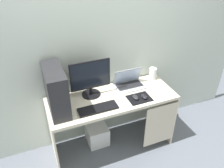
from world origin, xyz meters
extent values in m
plane|color=slate|center=(0.00, 0.00, 0.00)|extent=(8.00, 8.00, 0.00)
cube|color=beige|center=(0.00, 0.32, 1.30)|extent=(4.00, 0.04, 2.60)
cube|color=beige|center=(0.00, 0.00, 0.75)|extent=(1.45, 0.56, 0.03)
cube|color=beige|center=(-0.72, 0.00, 0.36)|extent=(0.02, 0.56, 0.73)
cube|color=beige|center=(0.72, 0.00, 0.36)|extent=(0.02, 0.56, 0.73)
cube|color=beige|center=(0.51, -0.28, 0.40)|extent=(0.40, 0.01, 0.58)
cube|color=#232326|center=(-0.60, 0.02, 1.00)|extent=(0.19, 0.47, 0.48)
cylinder|color=black|center=(-0.20, 0.14, 0.77)|extent=(0.21, 0.21, 0.01)
cylinder|color=black|center=(-0.20, 0.14, 0.82)|extent=(0.04, 0.04, 0.09)
cube|color=black|center=(-0.20, 0.13, 1.03)|extent=(0.45, 0.02, 0.33)
cube|color=black|center=(-0.20, 0.12, 1.03)|extent=(0.42, 0.00, 0.30)
cube|color=#9EA3A8|center=(0.28, 0.12, 0.77)|extent=(0.35, 0.23, 0.01)
cube|color=black|center=(0.28, 0.14, 0.78)|extent=(0.31, 0.15, 0.00)
cube|color=#9EA3A8|center=(0.28, 0.20, 0.88)|extent=(0.35, 0.08, 0.21)
cube|color=#ADC1E5|center=(0.28, 0.19, 0.88)|extent=(0.33, 0.07, 0.18)
cylinder|color=silver|center=(0.63, 0.18, 0.84)|extent=(0.09, 0.09, 0.15)
cube|color=black|center=(-0.22, -0.14, 0.78)|extent=(0.42, 0.14, 0.02)
cube|color=black|center=(0.28, -0.13, 0.77)|extent=(0.26, 0.20, 0.00)
ellipsoid|color=#232326|center=(0.23, -0.12, 0.79)|extent=(0.06, 0.10, 0.03)
ellipsoid|color=black|center=(0.33, -0.15, 0.79)|extent=(0.06, 0.10, 0.03)
cube|color=white|center=(-0.16, 0.12, 0.13)|extent=(0.26, 0.26, 0.26)
camera|label=1|loc=(-0.78, -1.93, 2.28)|focal=36.54mm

